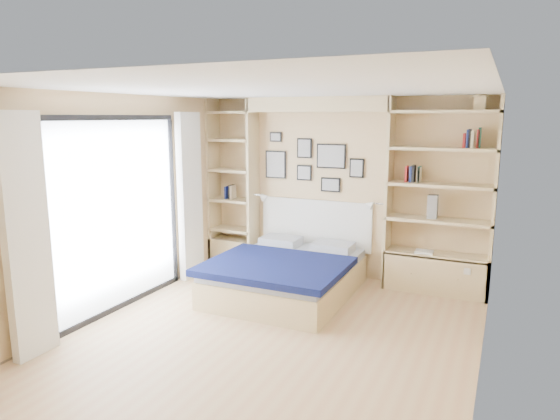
% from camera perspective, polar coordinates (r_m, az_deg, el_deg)
% --- Properties ---
extents(ground, '(4.50, 4.50, 0.00)m').
position_cam_1_polar(ground, '(5.34, -0.91, -14.18)').
color(ground, tan).
rests_on(ground, ground).
extents(room_shell, '(4.50, 4.50, 4.50)m').
position_cam_1_polar(room_shell, '(6.50, 1.78, 0.31)').
color(room_shell, tan).
rests_on(room_shell, ground).
extents(bed, '(1.66, 2.05, 1.07)m').
position_cam_1_polar(bed, '(6.42, 0.81, -7.27)').
color(bed, tan).
rests_on(bed, ground).
extents(photo_gallery, '(1.48, 0.02, 0.82)m').
position_cam_1_polar(photo_gallery, '(7.10, 3.53, 5.47)').
color(photo_gallery, black).
rests_on(photo_gallery, ground).
extents(reading_lamps, '(1.92, 0.12, 0.15)m').
position_cam_1_polar(reading_lamps, '(6.90, 3.99, 1.10)').
color(reading_lamps, silver).
rests_on(reading_lamps, ground).
extents(shelf_decor, '(3.58, 0.23, 2.03)m').
position_cam_1_polar(shelf_decor, '(6.54, 15.94, 5.44)').
color(shelf_decor, '#A51E1E').
rests_on(shelf_decor, ground).
extents(deck, '(3.20, 4.00, 0.05)m').
position_cam_1_polar(deck, '(7.53, -26.73, -7.87)').
color(deck, '#756457').
rests_on(deck, ground).
extents(deck_chair, '(0.75, 0.90, 0.79)m').
position_cam_1_polar(deck_chair, '(7.29, -27.93, -5.48)').
color(deck_chair, tan).
rests_on(deck_chair, ground).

